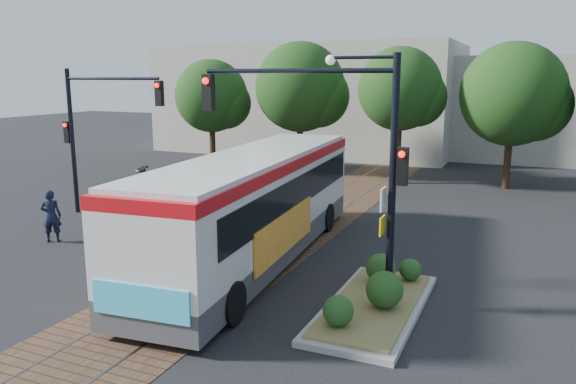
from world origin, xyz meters
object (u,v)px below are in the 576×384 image
object	(u,v)px
traffic_island	(376,297)
signal_pole_main	(343,141)
city_bus	(256,201)
parked_car	(179,178)
officer	(51,216)
signal_pole_left	(92,122)

from	to	relation	value
traffic_island	signal_pole_main	world-z (taller)	signal_pole_main
city_bus	traffic_island	distance (m)	5.22
signal_pole_main	parked_car	size ratio (longest dim) A/B	1.50
officer	parked_car	size ratio (longest dim) A/B	0.46
signal_pole_left	officer	distance (m)	4.92
traffic_island	signal_pole_left	xyz separation A→B (m)	(-13.19, 4.89, 3.54)
signal_pole_left	officer	bearing A→B (deg)	-70.61
officer	signal_pole_main	bearing A→B (deg)	140.17
parked_car	city_bus	bearing A→B (deg)	-158.18
officer	parked_car	world-z (taller)	officer
signal_pole_main	signal_pole_left	distance (m)	13.14
traffic_island	officer	size ratio (longest dim) A/B	2.81
city_bus	signal_pole_left	bearing A→B (deg)	158.56
city_bus	signal_pole_main	distance (m)	4.69
traffic_island	signal_pole_left	bearing A→B (deg)	159.64
traffic_island	signal_pole_main	size ratio (longest dim) A/B	0.87
city_bus	signal_pole_left	world-z (taller)	signal_pole_left
signal_pole_left	parked_car	bearing A→B (deg)	89.92
officer	parked_car	bearing A→B (deg)	-116.48
signal_pole_left	officer	size ratio (longest dim) A/B	3.24
traffic_island	officer	world-z (taller)	officer
officer	parked_car	xyz separation A→B (m)	(-1.30, 9.64, -0.35)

